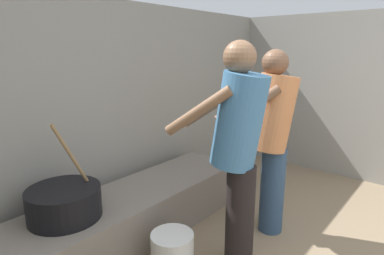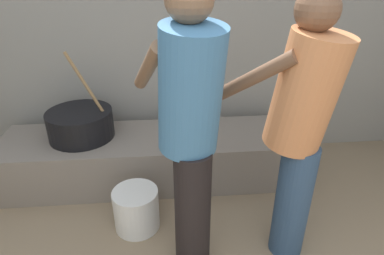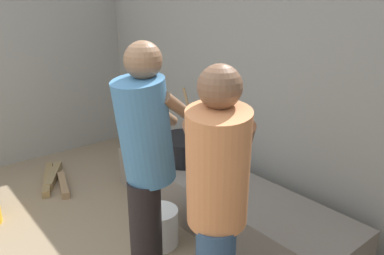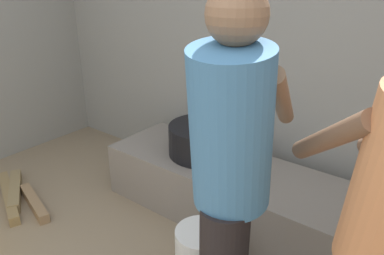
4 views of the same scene
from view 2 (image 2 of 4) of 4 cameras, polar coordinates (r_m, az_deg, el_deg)
block_enclosure_rear at (r=2.86m, az=-6.30°, el=13.92°), size 5.30×0.20×1.94m
hearth_ledge at (r=2.67m, az=-7.23°, el=-5.18°), size 2.31×0.60×0.39m
cooking_pot_main at (r=2.64m, az=-18.93°, el=0.61°), size 0.49×0.49×0.67m
cook_in_orange_shirt at (r=1.77m, az=18.40°, el=0.77°), size 0.68×0.68×1.52m
cook_in_blue_shirt at (r=1.58m, az=-0.31°, el=0.59°), size 0.49×0.72×1.58m
bucket_white_plastic at (r=2.26m, az=-9.72°, el=-13.91°), size 0.30×0.30×0.29m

